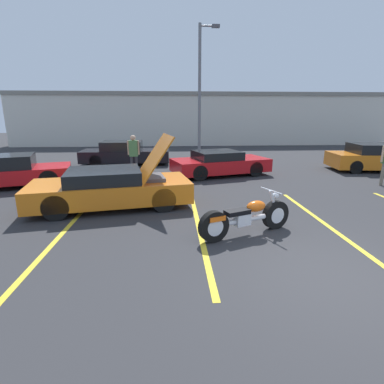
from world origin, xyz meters
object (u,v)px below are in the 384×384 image
object	(u,v)px
light_pole	(201,87)
parked_car_mid_left_row	(125,153)
motorcycle	(246,218)
parked_car_mid_right_row	(220,163)
parked_car_right_row	(374,158)
parked_car_left_row	(12,172)
show_car_hood_open	(112,188)
spectator_by_show_car	(134,152)

from	to	relation	value
light_pole	parked_car_mid_left_row	size ratio (longest dim) A/B	1.64
motorcycle	parked_car_mid_right_row	world-z (taller)	parked_car_mid_right_row
parked_car_right_row	parked_car_mid_left_row	bearing A→B (deg)	173.46
parked_car_right_row	parked_car_left_row	world-z (taller)	parked_car_right_row
parked_car_mid_right_row	show_car_hood_open	bearing A→B (deg)	-147.07
motorcycle	parked_car_mid_left_row	bearing A→B (deg)	89.57
parked_car_left_row	parked_car_right_row	bearing A→B (deg)	-8.80
motorcycle	parked_car_left_row	distance (m)	9.24
motorcycle	parked_car_mid_right_row	distance (m)	6.84
parked_car_right_row	spectator_by_show_car	size ratio (longest dim) A/B	2.36
light_pole	show_car_hood_open	bearing A→B (deg)	-109.49
light_pole	show_car_hood_open	size ratio (longest dim) A/B	1.59
motorcycle	spectator_by_show_car	world-z (taller)	spectator_by_show_car
light_pole	parked_car_mid_left_row	xyz separation A→B (m)	(-4.32, -2.28, -3.61)
show_car_hood_open	parked_car_right_row	world-z (taller)	show_car_hood_open
light_pole	motorcycle	size ratio (longest dim) A/B	3.35
parked_car_mid_left_row	parked_car_left_row	world-z (taller)	parked_car_mid_left_row
parked_car_mid_left_row	spectator_by_show_car	distance (m)	3.29
parked_car_mid_right_row	spectator_by_show_car	size ratio (longest dim) A/B	2.56
parked_car_mid_right_row	parked_car_left_row	size ratio (longest dim) A/B	1.04
light_pole	motorcycle	bearing A→B (deg)	-90.52
motorcycle	parked_car_right_row	world-z (taller)	parked_car_right_row
parked_car_mid_left_row	motorcycle	bearing A→B (deg)	-68.23
motorcycle	parked_car_mid_right_row	xyz separation A→B (m)	(0.45, 6.82, 0.12)
motorcycle	parked_car_mid_left_row	distance (m)	10.93
motorcycle	parked_car_right_row	size ratio (longest dim) A/B	0.54
parked_car_mid_right_row	parked_car_right_row	world-z (taller)	parked_car_right_row
light_pole	motorcycle	world-z (taller)	light_pole
parked_car_right_row	show_car_hood_open	bearing A→B (deg)	-150.41
motorcycle	parked_car_right_row	xyz separation A→B (m)	(8.02, 7.43, 0.20)
motorcycle	parked_car_mid_right_row	bearing A→B (deg)	63.15
spectator_by_show_car	show_car_hood_open	bearing A→B (deg)	-91.18
light_pole	parked_car_mid_right_row	xyz separation A→B (m)	(0.34, -5.55, -3.66)
parked_car_mid_right_row	parked_car_right_row	distance (m)	7.59
parked_car_right_row	spectator_by_show_car	world-z (taller)	spectator_by_show_car
parked_car_left_row	parked_car_mid_right_row	bearing A→B (deg)	-5.47
motorcycle	parked_car_left_row	size ratio (longest dim) A/B	0.52
parked_car_mid_right_row	spectator_by_show_car	bearing A→B (deg)	162.06
light_pole	parked_car_mid_left_row	world-z (taller)	light_pole
motorcycle	parked_car_right_row	bearing A→B (deg)	19.78
light_pole	parked_car_right_row	world-z (taller)	light_pole
parked_car_right_row	spectator_by_show_car	distance (m)	11.38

